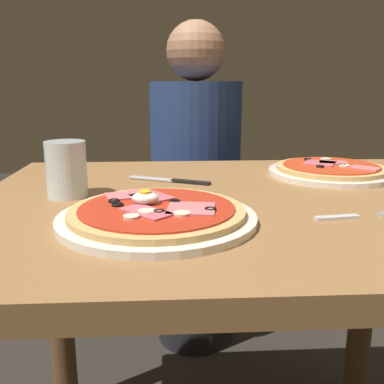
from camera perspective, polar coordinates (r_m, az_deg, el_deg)
dining_table at (r=0.89m, az=5.57°, el=-9.16°), size 1.01×0.80×0.76m
pizza_foreground at (r=0.69m, az=-4.62°, el=-2.95°), size 0.32×0.32×0.05m
pizza_across_left at (r=1.09m, az=17.67°, el=2.73°), size 0.29×0.29×0.03m
water_glass_near at (r=0.87m, az=-16.07°, el=2.42°), size 0.08×0.08×0.11m
fork at (r=0.76m, az=20.35°, el=-3.01°), size 0.16×0.03×0.00m
knife at (r=0.97m, az=-2.30°, el=1.50°), size 0.18×0.10×0.01m
diner_person at (r=1.60m, az=0.45°, el=-0.92°), size 0.32×0.32×1.18m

